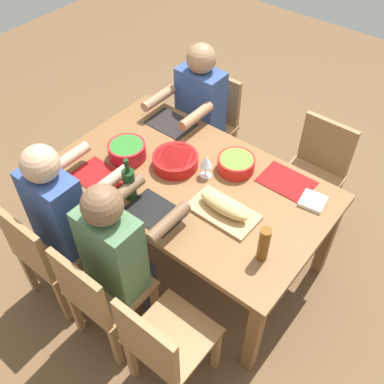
{
  "coord_description": "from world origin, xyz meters",
  "views": [
    {
      "loc": [
        1.21,
        -1.52,
        2.65
      ],
      "look_at": [
        0.0,
        0.0,
        0.63
      ],
      "focal_mm": 41.47,
      "sensor_mm": 36.0,
      "label": 1
    }
  ],
  "objects": [
    {
      "name": "ground_plane",
      "position": [
        0.0,
        0.0,
        0.0
      ],
      "size": [
        8.0,
        8.0,
        0.0
      ],
      "primitive_type": "plane",
      "color": "brown"
    },
    {
      "name": "dining_table",
      "position": [
        0.0,
        0.0,
        0.66
      ],
      "size": [
        1.69,
        1.01,
        0.74
      ],
      "color": "brown",
      "rests_on": "ground_plane"
    },
    {
      "name": "chair_near_right",
      "position": [
        0.46,
        -0.83,
        0.48
      ],
      "size": [
        0.4,
        0.4,
        0.85
      ],
      "color": "#9E7044",
      "rests_on": "ground_plane"
    },
    {
      "name": "chair_near_center",
      "position": [
        0.0,
        -0.83,
        0.48
      ],
      "size": [
        0.4,
        0.4,
        0.85
      ],
      "color": "#9E7044",
      "rests_on": "ground_plane"
    },
    {
      "name": "diner_near_center",
      "position": [
        0.0,
        -0.64,
        0.7
      ],
      "size": [
        0.41,
        0.53,
        1.2
      ],
      "color": "#2D2D38",
      "rests_on": "ground_plane"
    },
    {
      "name": "chair_far_left",
      "position": [
        -0.46,
        0.83,
        0.48
      ],
      "size": [
        0.4,
        0.4,
        0.85
      ],
      "color": "#9E7044",
      "rests_on": "ground_plane"
    },
    {
      "name": "diner_far_left",
      "position": [
        -0.46,
        0.64,
        0.7
      ],
      "size": [
        0.41,
        0.53,
        1.2
      ],
      "color": "#2D2D38",
      "rests_on": "ground_plane"
    },
    {
      "name": "chair_near_left",
      "position": [
        -0.46,
        -0.83,
        0.48
      ],
      "size": [
        0.4,
        0.4,
        0.85
      ],
      "color": "#9E7044",
      "rests_on": "ground_plane"
    },
    {
      "name": "diner_near_left",
      "position": [
        -0.46,
        -0.64,
        0.7
      ],
      "size": [
        0.41,
        0.53,
        1.2
      ],
      "color": "#2D2D38",
      "rests_on": "ground_plane"
    },
    {
      "name": "chair_far_right",
      "position": [
        0.46,
        0.83,
        0.48
      ],
      "size": [
        0.4,
        0.4,
        0.85
      ],
      "color": "#9E7044",
      "rests_on": "ground_plane"
    },
    {
      "name": "serving_bowl_greens",
      "position": [
        -0.45,
        -0.1,
        0.8
      ],
      "size": [
        0.24,
        0.24,
        0.1
      ],
      "color": "#B21923",
      "rests_on": "dining_table"
    },
    {
      "name": "serving_bowl_fruit",
      "position": [
        -0.16,
        0.03,
        0.79
      ],
      "size": [
        0.29,
        0.29,
        0.08
      ],
      "color": "red",
      "rests_on": "dining_table"
    },
    {
      "name": "serving_bowl_salad",
      "position": [
        0.16,
        0.24,
        0.79
      ],
      "size": [
        0.23,
        0.23,
        0.09
      ],
      "color": "red",
      "rests_on": "dining_table"
    },
    {
      "name": "cutting_board",
      "position": [
        0.31,
        -0.1,
        0.75
      ],
      "size": [
        0.4,
        0.22,
        0.02
      ],
      "primitive_type": "cube",
      "rotation": [
        0.0,
        0.0,
        -0.01
      ],
      "color": "tan",
      "rests_on": "dining_table"
    },
    {
      "name": "bread_loaf",
      "position": [
        0.31,
        -0.1,
        0.81
      ],
      "size": [
        0.32,
        0.11,
        0.09
      ],
      "primitive_type": "ellipsoid",
      "rotation": [
        0.0,
        0.0,
        -0.01
      ],
      "color": "tan",
      "rests_on": "cutting_board"
    },
    {
      "name": "wine_bottle",
      "position": [
        -0.19,
        -0.34,
        0.85
      ],
      "size": [
        0.08,
        0.08,
        0.29
      ],
      "color": "#193819",
      "rests_on": "dining_table"
    },
    {
      "name": "beer_bottle",
      "position": [
        0.65,
        -0.22,
        0.85
      ],
      "size": [
        0.06,
        0.06,
        0.22
      ],
      "primitive_type": "cylinder",
      "color": "brown",
      "rests_on": "dining_table"
    },
    {
      "name": "wine_glass",
      "position": [
        0.05,
        0.08,
        0.86
      ],
      "size": [
        0.08,
        0.08,
        0.17
      ],
      "color": "silver",
      "rests_on": "dining_table"
    },
    {
      "name": "placemat_near_center",
      "position": [
        0.0,
        -0.34,
        0.74
      ],
      "size": [
        0.32,
        0.23,
        0.01
      ],
      "primitive_type": "cube",
      "color": "black",
      "rests_on": "dining_table"
    },
    {
      "name": "placemat_far_left",
      "position": [
        -0.46,
        0.34,
        0.74
      ],
      "size": [
        0.32,
        0.23,
        0.01
      ],
      "primitive_type": "cube",
      "color": "black",
      "rests_on": "dining_table"
    },
    {
      "name": "placemat_near_left",
      "position": [
        -0.46,
        -0.34,
        0.74
      ],
      "size": [
        0.32,
        0.23,
        0.01
      ],
      "primitive_type": "cube",
      "color": "maroon",
      "rests_on": "dining_table"
    },
    {
      "name": "placemat_far_right",
      "position": [
        0.46,
        0.34,
        0.74
      ],
      "size": [
        0.32,
        0.23,
        0.01
      ],
      "primitive_type": "cube",
      "color": "maroon",
      "rests_on": "dining_table"
    },
    {
      "name": "napkin_stack",
      "position": [
        0.67,
        0.29,
        0.75
      ],
      "size": [
        0.16,
        0.16,
        0.02
      ],
      "primitive_type": "cube",
      "rotation": [
        0.0,
        0.0,
        0.14
      ],
      "color": "white",
      "rests_on": "dining_table"
    }
  ]
}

